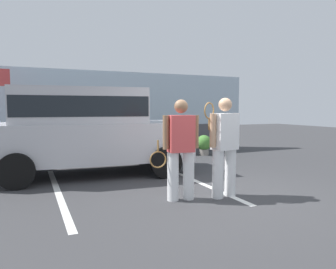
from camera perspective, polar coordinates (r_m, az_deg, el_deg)
The scene contains 8 objects.
ground_plane at distance 5.88m, azimuth 9.10°, elevation -11.01°, with size 40.00×40.00×0.00m, color #38383A.
parking_stripe_0 at distance 6.45m, azimuth -19.21°, elevation -9.77°, with size 0.12×4.40×0.01m, color silver.
parking_stripe_1 at distance 7.24m, azimuth 4.06°, elevation -7.91°, with size 0.12×4.40×0.01m, color silver.
house_frontage at distance 11.05m, azimuth -7.71°, elevation 3.35°, with size 9.31×0.40×2.81m.
parked_suv at distance 7.75m, azimuth -14.43°, elevation 1.33°, with size 4.74×2.47×2.05m.
tennis_player_man at distance 5.45m, azimuth 2.28°, elevation -2.54°, with size 0.89×0.32×1.74m.
tennis_player_woman at distance 5.72m, azimuth 10.12°, elevation -1.99°, with size 0.79×0.33×1.77m.
potted_plant_by_porch at distance 10.79m, azimuth 6.49°, elevation -1.71°, with size 0.52×0.52×0.68m.
Camera 1 is at (-3.10, -4.73, 1.60)m, focal length 33.86 mm.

